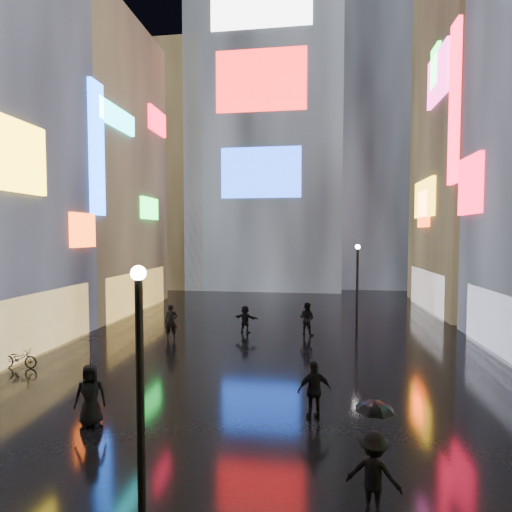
% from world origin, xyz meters
% --- Properties ---
extents(ground, '(140.00, 140.00, 0.00)m').
position_xyz_m(ground, '(0.00, 20.00, 0.00)').
color(ground, black).
rests_on(ground, ground).
extents(building_left_far, '(10.28, 12.00, 22.00)m').
position_xyz_m(building_left_far, '(-15.98, 26.00, 10.98)').
color(building_left_far, black).
rests_on(building_left_far, ground).
extents(building_right_far, '(10.28, 12.00, 28.00)m').
position_xyz_m(building_right_far, '(15.98, 30.00, 13.98)').
color(building_right_far, black).
rests_on(building_right_far, ground).
extents(tower_main, '(16.00, 14.20, 42.00)m').
position_xyz_m(tower_main, '(-3.00, 43.97, 21.01)').
color(tower_main, black).
rests_on(tower_main, ground).
extents(tower_flank_right, '(12.00, 12.00, 34.00)m').
position_xyz_m(tower_flank_right, '(9.00, 46.00, 17.00)').
color(tower_flank_right, black).
rests_on(tower_flank_right, ground).
extents(tower_flank_left, '(10.00, 10.00, 26.00)m').
position_xyz_m(tower_flank_left, '(-14.00, 42.00, 13.00)').
color(tower_flank_left, black).
rests_on(tower_flank_left, ground).
extents(lamp_near, '(0.30, 0.30, 5.20)m').
position_xyz_m(lamp_near, '(-1.26, 4.51, 2.94)').
color(lamp_near, black).
rests_on(lamp_near, ground).
extents(lamp_far, '(0.30, 0.30, 5.20)m').
position_xyz_m(lamp_far, '(4.91, 22.56, 2.94)').
color(lamp_far, black).
rests_on(lamp_far, ground).
extents(pedestrian_2, '(1.27, 0.93, 1.76)m').
position_xyz_m(pedestrian_2, '(3.37, 5.40, 0.88)').
color(pedestrian_2, black).
rests_on(pedestrian_2, ground).
extents(pedestrian_3, '(1.15, 0.72, 1.83)m').
position_xyz_m(pedestrian_3, '(2.19, 9.60, 0.92)').
color(pedestrian_3, black).
rests_on(pedestrian_3, ground).
extents(pedestrian_4, '(1.06, 0.87, 1.87)m').
position_xyz_m(pedestrian_4, '(-4.55, 8.23, 0.93)').
color(pedestrian_4, black).
rests_on(pedestrian_4, ground).
extents(pedestrian_5, '(1.57, 0.92, 1.61)m').
position_xyz_m(pedestrian_5, '(-1.80, 20.25, 0.81)').
color(pedestrian_5, black).
rests_on(pedestrian_5, ground).
extents(pedestrian_6, '(0.81, 0.64, 1.93)m').
position_xyz_m(pedestrian_6, '(-5.64, 18.23, 0.97)').
color(pedestrian_6, black).
rests_on(pedestrian_6, ground).
extents(pedestrian_7, '(1.13, 1.02, 1.88)m').
position_xyz_m(pedestrian_7, '(1.82, 20.28, 0.94)').
color(pedestrian_7, black).
rests_on(pedestrian_7, ground).
extents(umbrella_1, '(1.09, 1.09, 0.68)m').
position_xyz_m(umbrella_1, '(3.37, 5.40, 2.09)').
color(umbrella_1, black).
rests_on(umbrella_1, pedestrian_2).
extents(umbrella_2, '(1.21, 1.20, 0.94)m').
position_xyz_m(umbrella_2, '(-4.55, 8.23, 2.34)').
color(umbrella_2, black).
rests_on(umbrella_2, pedestrian_4).
extents(bicycle, '(1.65, 0.65, 0.86)m').
position_xyz_m(bicycle, '(-10.50, 12.65, 0.43)').
color(bicycle, black).
rests_on(bicycle, ground).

